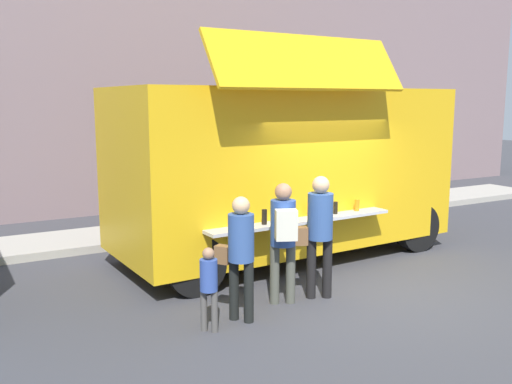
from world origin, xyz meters
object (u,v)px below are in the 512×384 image
customer_rear_waiting (240,248)px  customer_front_ordering (319,227)px  food_truck_main (285,166)px  customer_mid_with_backpack (283,231)px  trash_bin (383,193)px  child_near_queue (209,282)px

customer_rear_waiting → customer_front_ordering: bearing=-25.9°
food_truck_main → customer_mid_with_backpack: size_ratio=3.60×
trash_bin → customer_mid_with_backpack: bearing=-142.6°
customer_front_ordering → customer_rear_waiting: customer_front_ordering is taller
food_truck_main → child_near_queue: 3.74m
customer_rear_waiting → customer_mid_with_backpack: bearing=-18.4°
food_truck_main → customer_rear_waiting: 3.24m
child_near_queue → food_truck_main: bearing=-0.3°
food_truck_main → child_near_queue: food_truck_main is taller
trash_bin → child_near_queue: size_ratio=0.87×
customer_front_ordering → customer_rear_waiting: bearing=122.1°
customer_front_ordering → customer_mid_with_backpack: (-0.58, 0.02, -0.01)m
trash_bin → customer_mid_with_backpack: (-5.79, -4.43, 0.58)m
customer_mid_with_backpack → customer_rear_waiting: size_ratio=1.05×
customer_front_ordering → customer_mid_with_backpack: bearing=111.5°
customer_mid_with_backpack → customer_rear_waiting: bearing=129.3°
food_truck_main → trash_bin: food_truck_main is taller
food_truck_main → customer_rear_waiting: (-2.13, -2.34, -0.68)m
customer_front_ordering → customer_rear_waiting: size_ratio=1.09×
trash_bin → customer_rear_waiting: (-6.58, -4.66, 0.50)m
food_truck_main → customer_front_ordering: size_ratio=3.46×
customer_mid_with_backpack → child_near_queue: customer_mid_with_backpack is taller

